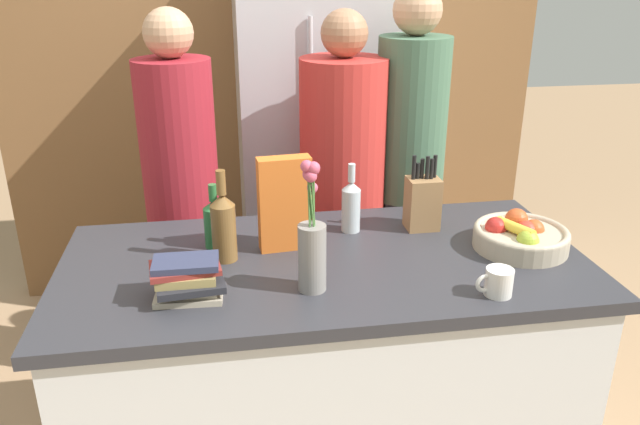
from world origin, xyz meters
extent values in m
cube|color=silver|center=(0.00, 0.00, 0.42)|extent=(1.59, 0.77, 0.85)
cube|color=#2D2D33|center=(0.00, 0.00, 0.87)|extent=(1.66, 0.80, 0.04)
cube|color=brown|center=(0.00, 1.62, 1.30)|extent=(2.86, 0.12, 2.60)
cube|color=#B7B7BC|center=(0.15, 1.26, 0.94)|extent=(0.72, 0.60, 1.88)
cylinder|color=#B7B7BC|center=(0.10, 0.95, 1.03)|extent=(0.02, 0.02, 1.03)
cylinder|color=tan|center=(0.65, -0.02, 0.92)|extent=(0.31, 0.31, 0.06)
torus|color=tan|center=(0.65, -0.02, 0.95)|extent=(0.31, 0.31, 0.02)
sphere|color=red|center=(0.57, 0.01, 0.95)|extent=(0.07, 0.07, 0.07)
sphere|color=#99B233|center=(0.63, -0.09, 0.95)|extent=(0.07, 0.07, 0.07)
sphere|color=red|center=(0.67, -0.02, 0.95)|extent=(0.07, 0.07, 0.07)
sphere|color=#C64C23|center=(0.66, 0.05, 0.96)|extent=(0.08, 0.08, 0.08)
sphere|color=#C64C23|center=(0.69, -0.01, 0.95)|extent=(0.07, 0.07, 0.07)
cylinder|color=yellow|center=(0.61, -0.04, 0.97)|extent=(0.09, 0.14, 0.03)
cube|color=olive|center=(0.38, 0.19, 0.98)|extent=(0.11, 0.09, 0.18)
cylinder|color=black|center=(0.34, 0.19, 1.11)|extent=(0.01, 0.01, 0.09)
cylinder|color=black|center=(0.35, 0.20, 1.09)|extent=(0.01, 0.01, 0.07)
cylinder|color=black|center=(0.37, 0.20, 1.10)|extent=(0.01, 0.01, 0.08)
cylinder|color=black|center=(0.39, 0.19, 1.11)|extent=(0.01, 0.01, 0.09)
cylinder|color=black|center=(0.40, 0.19, 1.10)|extent=(0.01, 0.01, 0.08)
cylinder|color=black|center=(0.42, 0.20, 1.11)|extent=(0.01, 0.01, 0.09)
cylinder|color=gray|center=(-0.07, -0.18, 0.99)|extent=(0.08, 0.08, 0.20)
cylinder|color=#477538|center=(-0.06, -0.18, 1.17)|extent=(0.01, 0.02, 0.16)
sphere|color=#C64C66|center=(-0.06, -0.18, 1.25)|extent=(0.02, 0.02, 0.02)
cylinder|color=#477538|center=(-0.07, -0.18, 1.14)|extent=(0.02, 0.01, 0.11)
sphere|color=#C64C66|center=(-0.07, -0.17, 1.19)|extent=(0.03, 0.03, 0.03)
cylinder|color=#477538|center=(-0.07, -0.18, 1.16)|extent=(0.01, 0.01, 0.15)
sphere|color=#C64C66|center=(-0.07, -0.18, 1.24)|extent=(0.04, 0.04, 0.04)
cylinder|color=#477538|center=(-0.08, -0.18, 1.17)|extent=(0.01, 0.03, 0.17)
sphere|color=#C64C66|center=(-0.08, -0.18, 1.26)|extent=(0.03, 0.03, 0.03)
cylinder|color=#477538|center=(-0.07, -0.19, 1.16)|extent=(0.02, 0.01, 0.15)
sphere|color=#C64C66|center=(-0.07, -0.19, 1.23)|extent=(0.03, 0.03, 0.03)
cylinder|color=#477538|center=(-0.07, -0.19, 1.17)|extent=(0.01, 0.01, 0.17)
sphere|color=#C64C66|center=(-0.06, -0.19, 1.26)|extent=(0.04, 0.04, 0.04)
cube|color=orange|center=(-0.11, 0.10, 1.04)|extent=(0.17, 0.08, 0.31)
cylinder|color=silver|center=(0.45, -0.30, 0.93)|extent=(0.08, 0.08, 0.08)
torus|color=silver|center=(0.40, -0.30, 0.93)|extent=(0.06, 0.02, 0.06)
cube|color=#B7A88E|center=(-0.42, -0.16, 0.90)|extent=(0.19, 0.16, 0.02)
cube|color=#B7A88E|center=(-0.41, -0.16, 0.91)|extent=(0.17, 0.13, 0.02)
cube|color=#232328|center=(-0.41, -0.17, 0.93)|extent=(0.20, 0.16, 0.02)
cube|color=#99844C|center=(-0.42, -0.17, 0.95)|extent=(0.16, 0.12, 0.02)
cube|color=maroon|center=(-0.42, -0.16, 0.98)|extent=(0.20, 0.14, 0.02)
cube|color=#2D334C|center=(-0.42, -0.17, 0.99)|extent=(0.18, 0.11, 0.02)
cylinder|color=#286633|center=(-0.34, 0.16, 0.95)|extent=(0.07, 0.07, 0.13)
cone|color=#286633|center=(-0.34, 0.16, 1.03)|extent=(0.07, 0.07, 0.03)
cylinder|color=#286633|center=(-0.34, 0.16, 1.08)|extent=(0.03, 0.03, 0.06)
cylinder|color=#B2BCC1|center=(0.13, 0.21, 0.96)|extent=(0.07, 0.07, 0.15)
cone|color=#B2BCC1|center=(0.13, 0.21, 1.05)|extent=(0.07, 0.07, 0.03)
cylinder|color=#B2BCC1|center=(0.13, 0.21, 1.10)|extent=(0.02, 0.02, 0.06)
cylinder|color=brown|center=(-0.31, 0.05, 0.98)|extent=(0.08, 0.08, 0.18)
cone|color=brown|center=(-0.31, 0.05, 1.09)|extent=(0.08, 0.08, 0.04)
cylinder|color=brown|center=(-0.31, 0.05, 1.15)|extent=(0.03, 0.03, 0.08)
cube|color=#383842|center=(-0.47, 0.69, 0.39)|extent=(0.27, 0.22, 0.78)
cylinder|color=maroon|center=(-0.47, 0.69, 1.10)|extent=(0.30, 0.30, 0.65)
sphere|color=tan|center=(-0.47, 0.69, 1.52)|extent=(0.19, 0.19, 0.19)
cube|color=#383842|center=(0.19, 0.69, 0.39)|extent=(0.31, 0.23, 0.77)
cylinder|color=red|center=(0.19, 0.69, 1.09)|extent=(0.36, 0.36, 0.64)
sphere|color=#996B4C|center=(0.19, 0.69, 1.51)|extent=(0.19, 0.19, 0.19)
cube|color=#383842|center=(0.49, 0.71, 0.41)|extent=(0.24, 0.16, 0.81)
cylinder|color=#42664C|center=(0.49, 0.71, 1.15)|extent=(0.30, 0.30, 0.68)
sphere|color=tan|center=(0.49, 0.71, 1.59)|extent=(0.20, 0.20, 0.20)
camera|label=1|loc=(-0.30, -1.75, 1.77)|focal=35.00mm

